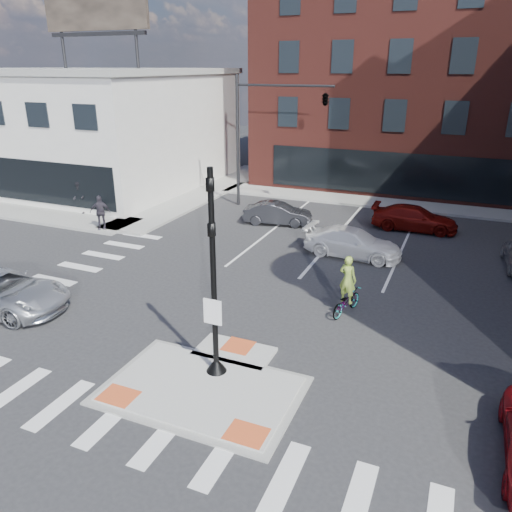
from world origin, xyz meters
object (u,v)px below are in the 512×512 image
at_px(pedestrian_a, 80,197).
at_px(pedestrian_b, 100,212).
at_px(white_pickup, 353,243).
at_px(bg_car_dark, 278,213).
at_px(bg_car_red, 414,218).
at_px(cyclist, 347,294).
at_px(silver_suv, 1,291).

height_order(pedestrian_a, pedestrian_b, pedestrian_a).
bearing_deg(white_pickup, pedestrian_b, 100.37).
xyz_separation_m(bg_car_dark, bg_car_red, (7.26, 1.95, 0.03)).
relative_size(white_pickup, bg_car_dark, 1.20).
xyz_separation_m(bg_car_dark, cyclist, (6.19, -9.30, 0.13)).
height_order(bg_car_dark, cyclist, cyclist).
distance_m(silver_suv, white_pickup, 15.00).
bearing_deg(pedestrian_b, silver_suv, -103.56).
distance_m(pedestrian_a, pedestrian_b, 3.73).
height_order(silver_suv, white_pickup, silver_suv).
relative_size(bg_car_red, pedestrian_b, 2.46).
bearing_deg(white_pickup, silver_suv, 138.37).
distance_m(white_pickup, pedestrian_b, 13.54).
relative_size(silver_suv, cyclist, 2.32).
xyz_separation_m(white_pickup, pedestrian_a, (-16.58, 0.41, 0.45)).
bearing_deg(silver_suv, bg_car_dark, -25.74).
bearing_deg(cyclist, bg_car_dark, -40.04).
bearing_deg(cyclist, silver_suv, 37.93).
bearing_deg(bg_car_dark, pedestrian_b, 110.25).
bearing_deg(pedestrian_a, bg_car_red, 45.33).
relative_size(silver_suv, white_pickup, 1.14).
distance_m(white_pickup, pedestrian_a, 16.59).
bearing_deg(silver_suv, white_pickup, -49.19).
relative_size(cyclist, pedestrian_a, 1.16).
relative_size(bg_car_dark, pedestrian_b, 2.06).
bearing_deg(silver_suv, bg_car_red, -42.85).
xyz_separation_m(bg_car_dark, pedestrian_a, (-11.51, -2.99, 0.49)).
height_order(silver_suv, cyclist, cyclist).
xyz_separation_m(silver_suv, cyclist, (11.77, 4.66, 0.03)).
height_order(white_pickup, cyclist, cyclist).
xyz_separation_m(silver_suv, pedestrian_b, (-2.78, 8.97, 0.35)).
height_order(bg_car_dark, bg_car_red, bg_car_red).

